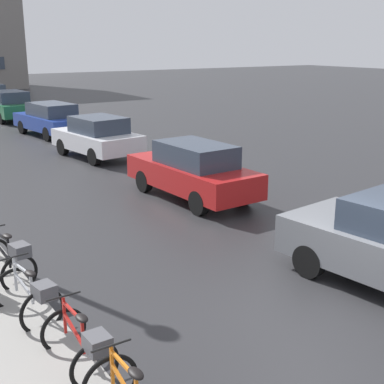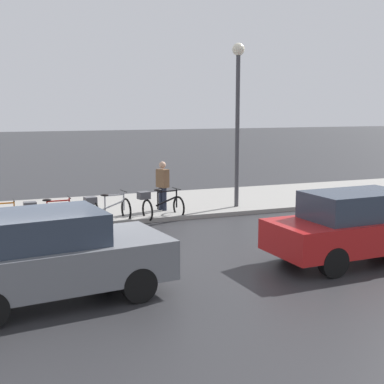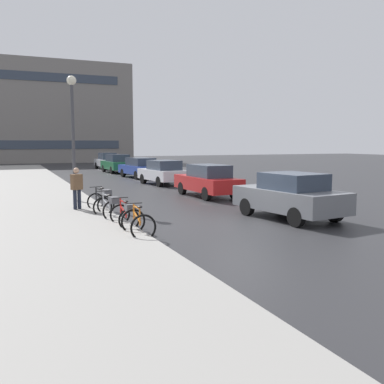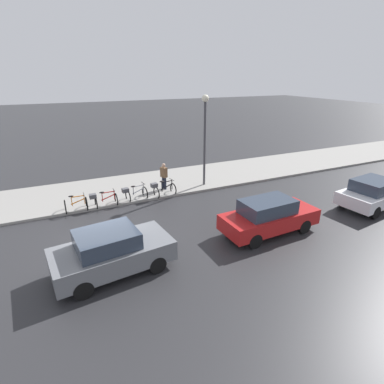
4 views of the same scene
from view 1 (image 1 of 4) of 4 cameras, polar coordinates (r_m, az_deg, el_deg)
The scene contains 8 objects.
ground_plane at distance 9.01m, azimuth 14.05°, elevation -13.04°, with size 140.00×140.00×0.00m, color #28282B.
bicycle_second at distance 7.37m, azimuth -11.59°, elevation -15.62°, with size 0.70×1.38×0.92m.
bicycle_third at distance 8.76m, azimuth -16.76°, elevation -10.60°, with size 0.87×1.38×0.97m.
bicycle_farthest at distance 10.21m, azimuth -18.95°, elevation -6.83°, with size 0.88×1.47×0.99m.
car_red at distance 14.90m, azimuth 0.08°, elevation 2.31°, with size 1.87×4.44×1.60m.
car_white at distance 20.71m, azimuth -10.04°, elevation 5.83°, with size 2.35×4.08×1.56m.
car_blue at distance 26.09m, azimuth -14.82°, elevation 7.55°, with size 2.36×4.54×1.53m.
car_green at distance 32.02m, azimuth -18.91°, elevation 8.73°, with size 2.15×4.34×1.63m.
Camera 1 is at (-5.97, -5.23, 4.27)m, focal length 50.00 mm.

